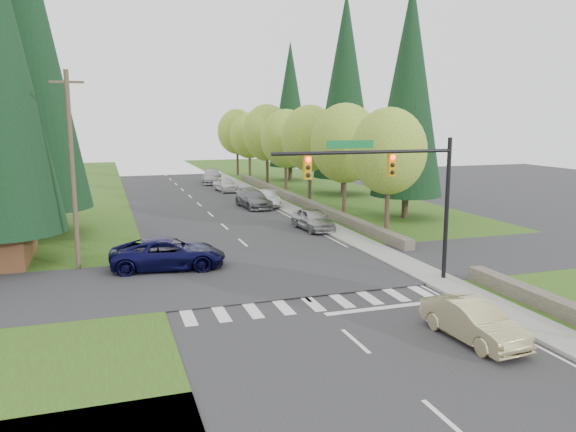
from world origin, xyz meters
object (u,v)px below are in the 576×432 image
parked_car_d (226,184)px  parked_car_e (212,177)px  parked_car_b (254,199)px  suv_navy (168,254)px  parked_car_a (313,219)px  sedan_champagne (473,321)px  parked_car_c (268,198)px

parked_car_d → parked_car_e: bearing=83.3°
parked_car_b → parked_car_e: (0.00, 19.15, 0.03)m
suv_navy → parked_car_a: size_ratio=1.31×
sedan_champagne → parked_car_a: parked_car_a is taller
sedan_champagne → parked_car_e: size_ratio=0.79×
sedan_champagne → parked_car_d: bearing=85.2°
parked_car_b → parked_car_c: size_ratio=1.20×
parked_car_b → parked_car_c: bearing=6.0°
suv_navy → parked_car_b: suv_navy is taller
suv_navy → parked_car_e: bearing=-7.0°
suv_navy → parked_car_d: 30.95m
parked_car_c → parked_car_d: parked_car_d is taller
sedan_champagne → parked_car_a: 20.25m
parked_car_a → parked_car_e: 29.96m
parked_car_c → parked_car_e: bearing=99.5°
parked_car_c → parked_car_d: bearing=102.4°
suv_navy → parked_car_e: suv_navy is taller
suv_navy → parked_car_c: bearing=-23.3°
suv_navy → parked_car_d: bearing=-10.5°
sedan_champagne → parked_car_e: bearing=85.3°
sedan_champagne → suv_navy: 15.74m
parked_car_b → parked_car_e: size_ratio=0.96×
parked_car_b → parked_car_c: parked_car_b is taller
parked_car_d → parked_car_c: bearing=-89.5°
parked_car_e → parked_car_b: bearing=-82.5°
sedan_champagne → parked_car_c: 31.27m
sedan_champagne → parked_car_d: 42.42m
sedan_champagne → parked_car_e: (0.28, 50.11, 0.08)m
sedan_champagne → parked_car_e: 50.11m
parked_car_c → parked_car_e: 18.94m
parked_car_d → parked_car_b: bearing=-96.7°
parked_car_e → parked_car_c: bearing=-78.3°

